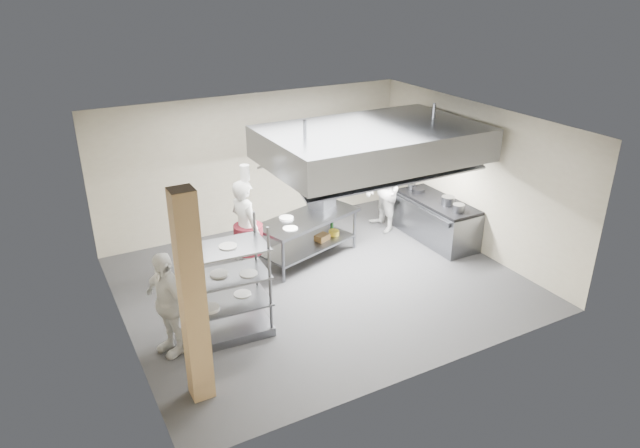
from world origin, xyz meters
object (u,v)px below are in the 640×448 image
cooking_range (436,221)px  stockpot (448,201)px  griddle (322,201)px  chef_line (383,191)px  pass_rack (227,282)px  island (308,238)px  chef_plating (167,304)px  chef_head (245,229)px

cooking_range → stockpot: 0.65m
stockpot → griddle: bearing=154.1°
chef_line → griddle: bearing=-80.9°
pass_rack → stockpot: 5.22m
pass_rack → griddle: pass_rack is taller
chef_line → stockpot: 1.46m
island → chef_plating: 3.69m
island → cooking_range: (2.84, -0.50, -0.04)m
chef_head → chef_line: 3.49m
cooking_range → chef_head: 4.23m
chef_plating → stockpot: size_ratio=6.33×
pass_rack → chef_head: bearing=63.8°
island → cooking_range: 2.88m
stockpot → pass_rack: bearing=-169.6°
chef_line → griddle: 1.60m
cooking_range → stockpot: bearing=-89.3°
chef_head → chef_plating: 2.51m
cooking_range → griddle: 2.54m
stockpot → cooking_range: bearing=90.7°
stockpot → island: bearing=164.2°
pass_rack → griddle: size_ratio=3.99×
griddle → chef_line: bearing=-23.8°
griddle → chef_plating: bearing=-179.6°
cooking_range → chef_line: size_ratio=1.09×
chef_head → stockpot: (4.18, -0.70, 0.02)m
pass_rack → chef_head: (0.96, 1.65, 0.02)m
island → pass_rack: (-2.29, -1.75, 0.49)m
pass_rack → chef_plating: 0.95m
chef_head → chef_line: bearing=-95.5°
pass_rack → stockpot: size_ratio=7.18×
pass_rack → island: bearing=41.2°
chef_head → island: bearing=-100.4°
stockpot → chef_line: bearing=120.3°
island → chef_line: chef_line is taller
pass_rack → stockpot: bearing=14.3°
cooking_range → griddle: bearing=160.5°
island → chef_plating: (-3.23, -1.74, 0.38)m
chef_line → chef_head: bearing=-76.4°
griddle → cooking_range: bearing=-48.0°
island → chef_head: (-1.34, -0.10, 0.51)m
chef_line → stockpot: chef_line is taller
island → stockpot: size_ratio=8.16×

